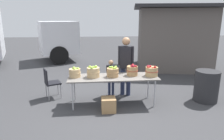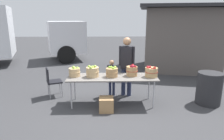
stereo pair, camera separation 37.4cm
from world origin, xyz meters
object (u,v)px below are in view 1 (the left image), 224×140
object	(u,v)px
trash_barrel	(206,86)
produce_crate	(109,105)
apple_basket_green_1	(93,72)
apple_basket_red_1	(151,71)
apple_basket_green_0	(75,72)
apple_basket_red_0	(132,70)
folding_chair	(50,81)
apple_basket_green_2	(113,72)
child_customer	(111,75)
market_table	(113,78)
vendor_adult	(126,62)

from	to	relation	value
trash_barrel	produce_crate	world-z (taller)	trash_barrel
apple_basket_green_1	apple_basket_red_1	xyz separation A→B (m)	(1.51, -0.06, -0.00)
trash_barrel	apple_basket_red_1	bearing A→B (deg)	179.16
apple_basket_green_0	apple_basket_green_1	distance (m)	0.47
apple_basket_red_1	produce_crate	size ratio (longest dim) A/B	0.97
apple_basket_green_1	apple_basket_red_0	distance (m)	1.02
apple_basket_red_0	produce_crate	xyz separation A→B (m)	(-0.67, -0.50, -0.72)
apple_basket_red_0	produce_crate	distance (m)	1.10
folding_chair	apple_basket_green_2	bearing A→B (deg)	-131.02
child_customer	apple_basket_red_0	bearing A→B (deg)	149.75
market_table	apple_basket_green_0	xyz separation A→B (m)	(-0.98, 0.06, 0.16)
child_customer	folding_chair	bearing A→B (deg)	18.27
apple_basket_red_1	child_customer	xyz separation A→B (m)	(-0.99, 0.65, -0.26)
apple_basket_green_1	produce_crate	xyz separation A→B (m)	(0.35, -0.45, -0.72)
apple_basket_red_1	trash_barrel	distance (m)	1.61
market_table	trash_barrel	xyz separation A→B (m)	(2.55, -0.06, -0.28)
apple_basket_green_0	produce_crate	world-z (taller)	apple_basket_green_0
apple_basket_red_0	apple_basket_red_1	bearing A→B (deg)	-12.51
apple_basket_green_0	trash_barrel	distance (m)	3.55
apple_basket_green_2	trash_barrel	bearing A→B (deg)	-1.53
apple_basket_green_0	vendor_adult	xyz separation A→B (m)	(1.40, 0.53, 0.13)
apple_basket_green_1	produce_crate	bearing A→B (deg)	-52.04
vendor_adult	child_customer	size ratio (longest dim) A/B	1.61
market_table	apple_basket_green_0	bearing A→B (deg)	176.40
vendor_adult	folding_chair	bearing A→B (deg)	17.26
apple_basket_green_0	apple_basket_green_2	bearing A→B (deg)	-3.41
vendor_adult	trash_barrel	bearing A→B (deg)	179.48
folding_chair	vendor_adult	bearing A→B (deg)	-112.22
vendor_adult	folding_chair	size ratio (longest dim) A/B	1.98
market_table	apple_basket_green_0	world-z (taller)	apple_basket_green_0
child_customer	market_table	bearing A→B (deg)	106.33
vendor_adult	folding_chair	xyz separation A→B (m)	(-2.15, -0.02, -0.50)
child_customer	trash_barrel	distance (m)	2.64
apple_basket_green_0	vendor_adult	distance (m)	1.51
apple_basket_green_2	apple_basket_red_1	size ratio (longest dim) A/B	0.96
apple_basket_green_2	apple_basket_red_0	distance (m)	0.53
apple_basket_green_0	apple_basket_green_1	world-z (taller)	apple_basket_green_1
apple_basket_green_0	apple_basket_red_1	xyz separation A→B (m)	(1.98, -0.10, 0.01)
child_customer	apple_basket_red_1	bearing A→B (deg)	163.39
child_customer	apple_basket_green_2	bearing A→B (deg)	105.31
apple_basket_red_0	trash_barrel	bearing A→B (deg)	-3.66
folding_chair	produce_crate	distance (m)	1.89
apple_basket_green_2	child_customer	distance (m)	0.66
folding_chair	trash_barrel	size ratio (longest dim) A/B	1.01
trash_barrel	produce_crate	distance (m)	2.74
apple_basket_green_2	apple_basket_red_1	distance (m)	1.01
market_table	apple_basket_green_1	bearing A→B (deg)	178.35
apple_basket_green_0	produce_crate	size ratio (longest dim) A/B	0.89
market_table	trash_barrel	distance (m)	2.56
market_table	folding_chair	distance (m)	1.82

